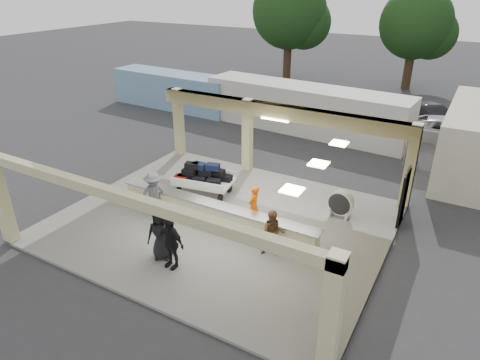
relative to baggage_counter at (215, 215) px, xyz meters
The scene contains 16 objects.
ground 0.77m from the baggage_counter, 90.00° to the left, with size 120.00×120.00×0.00m, color #2D2C2F.
pavilion 1.41m from the baggage_counter, 79.65° to the left, with size 12.01×10.00×3.55m.
baggage_counter is the anchor object (origin of this frame).
luggage_cart 2.80m from the baggage_counter, 132.62° to the left, with size 2.61×1.86×1.40m.
drum_fan 4.88m from the baggage_counter, 38.50° to the left, with size 1.01×0.55×1.10m.
baggage_handler 1.49m from the baggage_counter, 33.43° to the left, with size 0.60×0.33×1.65m, color #F1580C.
passenger_a 2.69m from the baggage_counter, 10.77° to the right, with size 0.79×0.35×1.63m, color brown.
passenger_b 2.74m from the baggage_counter, 87.73° to the right, with size 1.05×0.38×1.80m, color black.
passenger_c 2.48m from the baggage_counter, 168.18° to the right, with size 1.21×0.43×1.88m, color #4D4C51.
passenger_d 2.56m from the baggage_counter, 100.67° to the right, with size 0.89×0.36×1.81m, color black.
car_white_a 15.60m from the baggage_counter, 65.58° to the left, with size 2.35×4.96×1.42m, color silver.
car_dark 17.03m from the baggage_counter, 71.86° to the left, with size 1.57×4.45×1.48m, color black.
container_white 12.28m from the baggage_counter, 96.61° to the left, with size 12.54×2.51×2.72m, color beige.
container_blue 16.92m from the baggage_counter, 132.55° to the left, with size 9.37×2.25×2.44m, color #688BA7.
tree_left 26.31m from the baggage_counter, 107.30° to the left, with size 6.60×6.30×9.00m.
tree_mid 27.11m from the baggage_counter, 85.03° to the left, with size 6.00×5.60×8.00m.
Camera 1 is at (7.57, -11.92, 8.58)m, focal length 32.00 mm.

